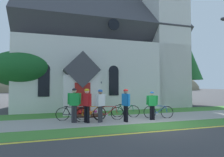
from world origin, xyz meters
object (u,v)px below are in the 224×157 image
Objects in this scene: bicycle_black at (72,113)px; bicycle_green at (125,111)px; bicycle_red at (108,113)px; cyclist_in_green_jersey at (152,103)px; cyclist_in_orange_jersey at (87,103)px; yard_deciduous_tree at (24,69)px; cyclist_in_blue_jersey at (74,102)px; cyclist_in_white_jersey at (100,103)px; church_sign at (87,93)px; cyclist_in_yellow_jersey at (126,102)px; bicycle_orange at (158,112)px; bicycle_yellow at (91,114)px; roadside_conifer at (185,58)px.

bicycle_black reaches higher than bicycle_green.
cyclist_in_green_jersey is (2.34, -0.76, 0.54)m from bicycle_red.
bicycle_red is 1.56m from cyclist_in_orange_jersey.
bicycle_green is at bearing -36.13° from yard_deciduous_tree.
bicycle_black is 1.00m from cyclist_in_blue_jersey.
yard_deciduous_tree is at bearing 128.19° from cyclist_in_white_jersey.
cyclist_in_orange_jersey reaches higher than bicycle_green.
church_sign reaches higher than bicycle_red.
cyclist_in_yellow_jersey reaches higher than bicycle_red.
church_sign reaches higher than bicycle_green.
yard_deciduous_tree is (-3.25, 5.48, 2.07)m from cyclist_in_blue_jersey.
bicycle_orange reaches higher than bicycle_green.
bicycle_black is 0.37× the size of yard_deciduous_tree.
cyclist_in_orange_jersey is (-1.30, -0.55, 0.67)m from bicycle_red.
bicycle_yellow is at bearing -94.34° from church_sign.
bicycle_green is 2.80m from cyclist_in_orange_jersey.
cyclist_in_yellow_jersey is 1.34m from cyclist_in_white_jersey.
cyclist_in_orange_jersey is (-2.50, -1.06, 0.67)m from bicycle_green.
bicycle_green is (2.23, 0.61, -0.01)m from bicycle_yellow.
church_sign is at bearing 141.96° from bicycle_green.
bicycle_black is 4.47m from cyclist_in_green_jersey.
cyclist_in_green_jersey is 0.89× the size of cyclist_in_blue_jersey.
cyclist_in_yellow_jersey is at bearing -11.83° from cyclist_in_white_jersey.
cyclist_in_yellow_jersey is 1.64m from cyclist_in_green_jersey.
yard_deciduous_tree reaches higher than bicycle_black.
bicycle_red is 0.96× the size of cyclist_in_white_jersey.
cyclist_in_blue_jersey is (-4.25, 0.44, 0.15)m from cyclist_in_green_jersey.
cyclist_in_orange_jersey is at bearing -122.03° from bicycle_yellow.
bicycle_green is at bearing 153.50° from bicycle_orange.
cyclist_in_orange_jersey reaches higher than cyclist_in_white_jersey.
cyclist_in_orange_jersey is (-4.25, -0.19, 0.67)m from bicycle_orange.
cyclist_in_white_jersey is at bearing -37.85° from bicycle_black.
church_sign is 1.25× the size of bicycle_yellow.
bicycle_orange is 10.20m from yard_deciduous_tree.
cyclist_in_white_jersey reaches higher than bicycle_yellow.
roadside_conifer is (12.07, 5.83, 4.44)m from bicycle_black.
cyclist_in_orange_jersey is 1.03× the size of cyclist_in_white_jersey.
cyclist_in_orange_jersey reaches higher than cyclist_in_green_jersey.
roadside_conifer is (10.12, 6.24, 4.45)m from bicycle_red.
cyclist_in_orange_jersey is at bearing -55.86° from yard_deciduous_tree.
roadside_conifer reaches higher than bicycle_yellow.
bicycle_red is 0.33× the size of yard_deciduous_tree.
yard_deciduous_tree reaches higher than bicycle_yellow.
bicycle_orange is 0.91m from cyclist_in_green_jersey.
cyclist_in_white_jersey is at bearing -133.98° from bicycle_red.
cyclist_in_white_jersey is (1.31, -0.32, -0.06)m from cyclist_in_blue_jersey.
bicycle_black is 14.12m from roadside_conifer.
cyclist_in_blue_jersey reaches higher than bicycle_red.
bicycle_yellow is 1.02m from bicycle_red.
bicycle_yellow is at bearing 154.98° from cyclist_in_yellow_jersey.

